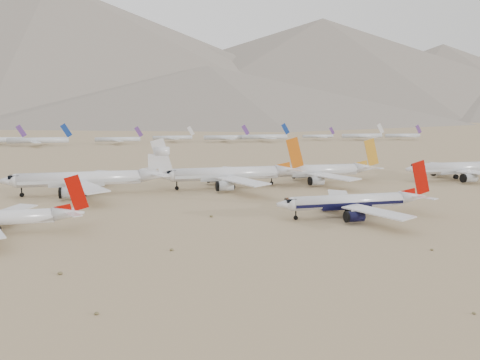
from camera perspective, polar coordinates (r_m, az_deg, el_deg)
The scene contains 10 objects.
ground at distance 128.14m, azimuth 11.17°, elevation -5.18°, with size 7000.00×7000.00×0.00m, color #81674B.
main_airliner at distance 136.34m, azimuth 13.80°, elevation -2.57°, with size 44.38×43.35×15.66m.
row2_navy_widebody at distance 221.55m, azimuth 25.56°, elevation 1.32°, with size 52.58×51.42×18.71m.
row2_gold_tail at distance 195.13m, azimuth 9.51°, elevation 1.12°, with size 50.86×49.74×18.11m.
row2_orange_tail at distance 180.18m, azimuth -0.96°, elevation 0.74°, with size 54.33×53.15×19.38m.
row2_white_trijet at distance 175.15m, azimuth -17.84°, elevation 0.19°, with size 56.01×54.74×19.85m.
distant_storage_row at distance 419.50m, azimuth -11.33°, elevation 4.98°, with size 505.44×62.40×16.15m.
mountain_range at distance 1772.56m, azimuth -9.56°, elevation 13.74°, with size 7354.00×3024.00×470.00m.
foothills at distance 1344.58m, azimuth 12.40°, elevation 10.05°, with size 4637.50×1395.00×155.00m.
desert_scrub at distance 102.79m, azimuth 17.32°, elevation -8.71°, with size 261.14×121.67×0.63m.
Camera 1 is at (-52.12, -113.07, 30.31)m, focal length 35.00 mm.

